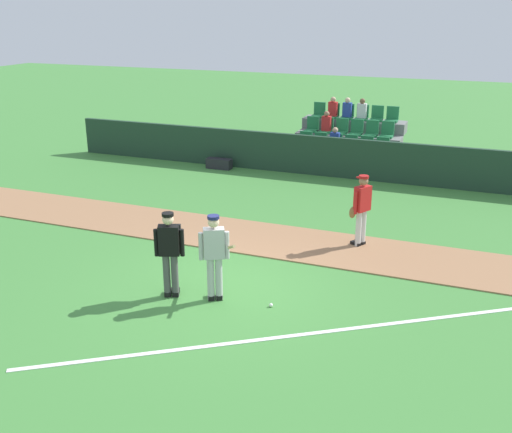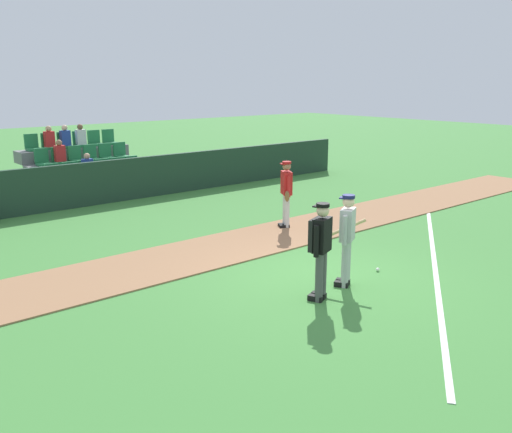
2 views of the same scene
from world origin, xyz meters
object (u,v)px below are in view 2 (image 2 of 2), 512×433
object	(u,v)px
umpire_home_plate	(321,246)
runner_red_jersey	(286,192)
batter_grey_jersey	(347,237)
baseball	(378,269)

from	to	relation	value
umpire_home_plate	runner_red_jersey	world-z (taller)	same
umpire_home_plate	runner_red_jersey	size ratio (longest dim) A/B	1.00
batter_grey_jersey	baseball	size ratio (longest dim) A/B	23.78
batter_grey_jersey	baseball	distance (m)	1.47
batter_grey_jersey	runner_red_jersey	xyz separation A→B (m)	(2.04, 3.82, -0.01)
umpire_home_plate	baseball	xyz separation A→B (m)	(2.01, 0.28, -0.96)
baseball	umpire_home_plate	bearing A→B (deg)	-172.19
runner_red_jersey	baseball	distance (m)	3.93
batter_grey_jersey	umpire_home_plate	world-z (taller)	same
runner_red_jersey	baseball	world-z (taller)	runner_red_jersey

